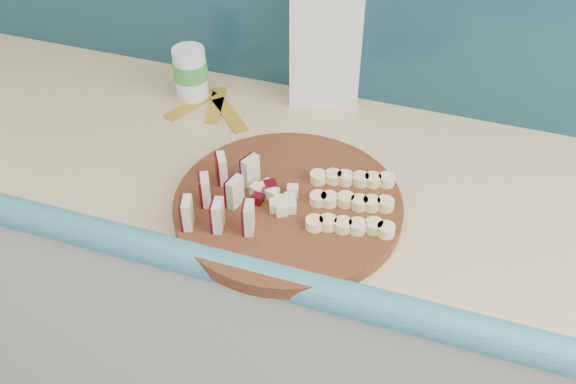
# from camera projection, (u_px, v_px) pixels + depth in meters

# --- Properties ---
(kitchen_counter) EXTENTS (2.20, 0.63, 0.91)m
(kitchen_counter) POSITION_uv_depth(u_px,v_px,m) (337.00, 320.00, 1.55)
(kitchen_counter) COLOR beige
(kitchen_counter) RESTS_ON ground
(cutting_board) EXTENTS (0.50, 0.50, 0.03)m
(cutting_board) POSITION_uv_depth(u_px,v_px,m) (288.00, 206.00, 1.17)
(cutting_board) COLOR #49200F
(cutting_board) RESTS_ON kitchen_counter
(apple_wedges) EXTENTS (0.13, 0.18, 0.06)m
(apple_wedges) POSITION_uv_depth(u_px,v_px,m) (223.00, 195.00, 1.13)
(apple_wedges) COLOR beige
(apple_wedges) RESTS_ON cutting_board
(apple_chunks) EXTENTS (0.07, 0.07, 0.02)m
(apple_chunks) POSITION_uv_depth(u_px,v_px,m) (274.00, 195.00, 1.16)
(apple_chunks) COLOR #FEEECB
(apple_chunks) RESTS_ON cutting_board
(banana_slices) EXTENTS (0.18, 0.18, 0.02)m
(banana_slices) POSITION_uv_depth(u_px,v_px,m) (352.00, 201.00, 1.15)
(banana_slices) COLOR #F2EA94
(banana_slices) RESTS_ON cutting_board
(flour_bag) EXTENTS (0.17, 0.14, 0.26)m
(flour_bag) POSITION_uv_depth(u_px,v_px,m) (326.00, 45.00, 1.39)
(flour_bag) COLOR silver
(flour_bag) RESTS_ON kitchen_counter
(canister) EXTENTS (0.08, 0.08, 0.12)m
(canister) POSITION_uv_depth(u_px,v_px,m) (191.00, 73.00, 1.42)
(canister) COLOR white
(canister) RESTS_ON kitchen_counter
(banana_peel) EXTENTS (0.20, 0.16, 0.01)m
(banana_peel) POSITION_uv_depth(u_px,v_px,m) (212.00, 108.00, 1.43)
(banana_peel) COLOR gold
(banana_peel) RESTS_ON kitchen_counter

